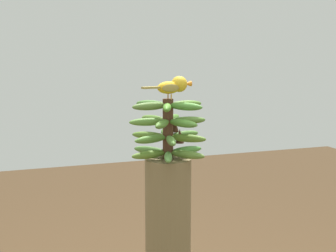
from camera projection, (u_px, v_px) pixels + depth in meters
banana_bunch at (168, 129)px, 1.90m from camera, size 0.34×0.33×0.25m
perched_bird at (174, 86)px, 1.87m from camera, size 0.22×0.08×0.09m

